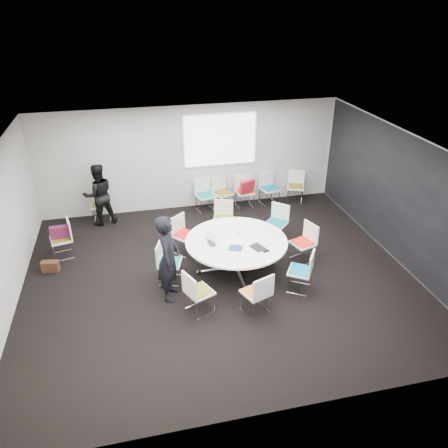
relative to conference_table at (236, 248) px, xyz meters
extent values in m
cube|color=black|center=(-0.40, -0.13, -0.55)|extent=(8.00, 7.00, 0.04)
cube|color=white|center=(-0.40, -0.13, 2.29)|extent=(8.00, 7.00, 0.04)
cube|color=#AAA5A0|center=(-0.40, 3.39, 0.87)|extent=(8.00, 0.04, 2.80)
cube|color=#AAA5A0|center=(-0.40, -3.65, 0.87)|extent=(8.00, 0.04, 2.80)
cube|color=#AAA5A0|center=(3.62, -0.13, 0.87)|extent=(0.04, 7.00, 2.80)
cube|color=black|center=(3.59, -0.13, 0.87)|extent=(0.01, 6.94, 2.74)
cube|color=silver|center=(0.00, 0.00, -0.49)|extent=(0.90, 0.90, 0.08)
cylinder|color=silver|center=(0.00, 0.00, -0.16)|extent=(0.10, 0.10, 0.65)
cylinder|color=white|center=(0.00, 0.00, 0.18)|extent=(2.13, 2.13, 0.04)
cube|color=white|center=(0.40, 3.33, 1.32)|extent=(1.90, 0.03, 1.35)
cube|color=silver|center=(1.51, 0.02, -0.32)|extent=(0.53, 0.53, 0.42)
cube|color=white|center=(1.51, 0.02, -0.09)|extent=(0.56, 0.57, 0.04)
cube|color=red|center=(1.51, 0.02, -0.06)|extent=(0.49, 0.50, 0.03)
cube|color=white|center=(1.71, 0.09, 0.14)|extent=(0.18, 0.45, 0.42)
cube|color=silver|center=(1.24, 1.03, -0.32)|extent=(0.59, 0.59, 0.42)
cube|color=white|center=(1.24, 1.03, -0.09)|extent=(0.64, 0.64, 0.04)
cube|color=#086477|center=(1.24, 1.03, -0.06)|extent=(0.55, 0.55, 0.03)
cube|color=white|center=(1.39, 1.18, 0.14)|extent=(0.35, 0.35, 0.42)
cube|color=silver|center=(0.05, 1.50, -0.32)|extent=(0.53, 0.53, 0.42)
cube|color=white|center=(0.05, 1.50, -0.09)|extent=(0.57, 0.56, 0.04)
cube|color=olive|center=(0.05, 1.50, -0.06)|extent=(0.49, 0.48, 0.03)
cube|color=white|center=(0.12, 1.70, 0.14)|extent=(0.45, 0.17, 0.42)
cube|color=silver|center=(-0.96, 0.95, -0.32)|extent=(0.59, 0.59, 0.42)
cube|color=white|center=(-0.96, 0.95, -0.09)|extent=(0.64, 0.63, 0.04)
cube|color=red|center=(-0.96, 0.95, -0.06)|extent=(0.55, 0.55, 0.03)
cube|color=white|center=(-1.09, 1.11, 0.14)|extent=(0.38, 0.32, 0.42)
cube|color=silver|center=(-1.42, -0.10, -0.32)|extent=(0.53, 0.53, 0.42)
cube|color=white|center=(-1.42, -0.10, -0.09)|extent=(0.56, 0.57, 0.04)
cube|color=#0A7A81|center=(-1.42, -0.10, -0.06)|extent=(0.48, 0.50, 0.03)
cube|color=white|center=(-1.62, -0.04, 0.14)|extent=(0.18, 0.45, 0.42)
cube|color=silver|center=(-1.00, -1.19, -0.32)|extent=(0.55, 0.55, 0.42)
cube|color=white|center=(-1.00, -1.19, -0.09)|extent=(0.59, 0.60, 0.04)
cube|color=olive|center=(-1.00, -1.19, -0.06)|extent=(0.51, 0.52, 0.03)
cube|color=white|center=(-1.20, -1.28, 0.14)|extent=(0.22, 0.44, 0.42)
cube|color=silver|center=(0.01, -1.44, -0.32)|extent=(0.54, 0.54, 0.42)
cube|color=white|center=(0.01, -1.44, -0.09)|extent=(0.59, 0.57, 0.04)
cube|color=#E15C14|center=(0.01, -1.44, -0.06)|extent=(0.51, 0.50, 0.03)
cube|color=white|center=(0.08, -1.64, 0.14)|extent=(0.44, 0.20, 0.42)
cube|color=silver|center=(1.05, -0.97, -0.32)|extent=(0.58, 0.58, 0.42)
cube|color=white|center=(1.05, -0.97, -0.09)|extent=(0.62, 0.63, 0.04)
cube|color=#096687|center=(1.05, -0.97, -0.06)|extent=(0.54, 0.54, 0.03)
cube|color=white|center=(1.23, -1.08, 0.14)|extent=(0.28, 0.41, 0.42)
cube|color=silver|center=(-0.09, 2.97, -0.32)|extent=(0.50, 0.50, 0.42)
cube|color=white|center=(-0.09, 2.97, -0.09)|extent=(0.54, 0.53, 0.04)
cube|color=#09797B|center=(-0.09, 2.97, -0.06)|extent=(0.47, 0.46, 0.03)
cube|color=white|center=(-0.14, 3.17, 0.14)|extent=(0.46, 0.13, 0.42)
cube|color=silver|center=(0.40, 3.02, -0.32)|extent=(0.55, 0.55, 0.42)
cube|color=white|center=(0.40, 3.02, -0.09)|extent=(0.59, 0.58, 0.04)
cube|color=brown|center=(0.40, 3.02, -0.06)|extent=(0.51, 0.50, 0.03)
cube|color=white|center=(0.32, 3.21, 0.14)|extent=(0.44, 0.21, 0.42)
cube|color=silver|center=(1.00, 2.97, -0.32)|extent=(0.44, 0.44, 0.42)
cube|color=white|center=(1.00, 2.97, -0.09)|extent=(0.49, 0.47, 0.04)
cube|color=red|center=(1.00, 2.97, -0.06)|extent=(0.42, 0.40, 0.03)
cube|color=white|center=(0.99, 3.18, 0.14)|extent=(0.46, 0.06, 0.42)
cube|color=silver|center=(1.74, 3.02, -0.32)|extent=(0.50, 0.50, 0.42)
cube|color=white|center=(1.74, 3.02, -0.09)|extent=(0.55, 0.53, 0.04)
cube|color=#09687E|center=(1.74, 3.02, -0.06)|extent=(0.47, 0.46, 0.03)
cube|color=white|center=(1.69, 3.22, 0.14)|extent=(0.46, 0.14, 0.42)
cube|color=silver|center=(2.50, 3.00, -0.32)|extent=(0.54, 0.54, 0.42)
cube|color=white|center=(2.50, 3.00, -0.09)|extent=(0.59, 0.58, 0.04)
cube|color=olive|center=(2.50, 3.00, -0.06)|extent=(0.51, 0.50, 0.03)
cube|color=white|center=(2.57, 3.19, 0.14)|extent=(0.44, 0.20, 0.42)
cube|color=silver|center=(-3.67, 1.40, -0.32)|extent=(0.50, 0.50, 0.42)
cube|color=white|center=(-3.67, 1.40, -0.09)|extent=(0.53, 0.55, 0.04)
cube|color=brown|center=(-3.67, 1.40, -0.06)|extent=(0.46, 0.47, 0.03)
cube|color=white|center=(-3.46, 1.45, 0.14)|extent=(0.14, 0.46, 0.42)
cube|color=silver|center=(-2.84, 3.01, -0.32)|extent=(0.44, 0.44, 0.42)
cube|color=white|center=(-2.84, 3.01, -0.09)|extent=(0.48, 0.46, 0.04)
cube|color=olive|center=(-2.84, 3.01, -0.06)|extent=(0.42, 0.40, 0.03)
cube|color=white|center=(-2.83, 3.22, 0.14)|extent=(0.46, 0.06, 0.42)
imported|color=black|center=(-1.48, -0.61, 0.35)|extent=(0.57, 0.73, 1.76)
imported|color=black|center=(-2.84, 2.86, 0.27)|extent=(0.91, 0.79, 1.61)
imported|color=#333338|center=(-0.49, 0.02, 0.21)|extent=(0.23, 0.34, 0.03)
cube|color=silver|center=(-0.54, 0.08, 0.33)|extent=(0.17, 0.27, 0.22)
cube|color=black|center=(0.35, -0.39, 0.21)|extent=(0.32, 0.36, 0.02)
cube|color=navy|center=(-0.10, -0.31, 0.21)|extent=(0.32, 0.28, 0.03)
cube|color=white|center=(0.60, 0.33, 0.20)|extent=(0.37, 0.34, 0.00)
cube|color=white|center=(0.74, -0.09, 0.20)|extent=(0.35, 0.30, 0.00)
cylinder|color=white|center=(0.10, 0.18, 0.25)|extent=(0.08, 0.08, 0.09)
cube|color=black|center=(0.48, -0.56, 0.20)|extent=(0.15, 0.11, 0.01)
cube|color=#561737|center=(-3.67, 1.40, 0.09)|extent=(0.41, 0.17, 0.28)
cube|color=#3E2213|center=(-3.89, 0.83, -0.41)|extent=(0.38, 0.22, 0.24)
cube|color=#A71421|center=(1.00, 2.76, 0.17)|extent=(0.47, 0.32, 0.36)
camera|label=1|loc=(-2.01, -7.60, 4.78)|focal=35.00mm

